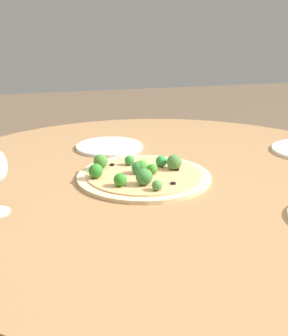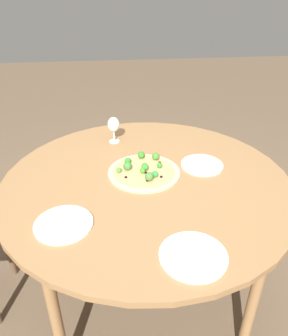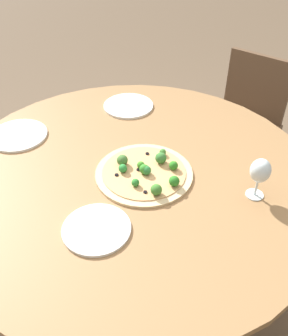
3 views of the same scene
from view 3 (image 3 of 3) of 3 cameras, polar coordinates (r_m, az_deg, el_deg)
name	(u,v)px [view 3 (image 3 of 3)]	position (r m, az deg, el deg)	size (l,w,h in m)	color
ground_plane	(135,288)	(1.98, -1.39, -17.79)	(12.00, 12.00, 0.00)	brown
dining_table	(132,182)	(1.44, -1.82, -2.15)	(1.40, 1.40, 0.77)	olive
chair	(243,122)	(2.33, 14.83, 6.86)	(0.41, 0.41, 0.83)	brown
pizza	(145,172)	(1.37, 0.19, -0.63)	(0.36, 0.36, 0.06)	#DBBC89
wine_glass	(260,172)	(1.28, 17.30, -0.53)	(0.07, 0.07, 0.15)	silver
plate_near	(18,135)	(1.66, -18.64, 4.75)	(0.24, 0.24, 0.01)	white
plate_far	(128,106)	(1.79, -2.39, 9.46)	(0.23, 0.23, 0.01)	white
plate_side	(97,229)	(1.19, -7.25, -9.19)	(0.22, 0.22, 0.01)	white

